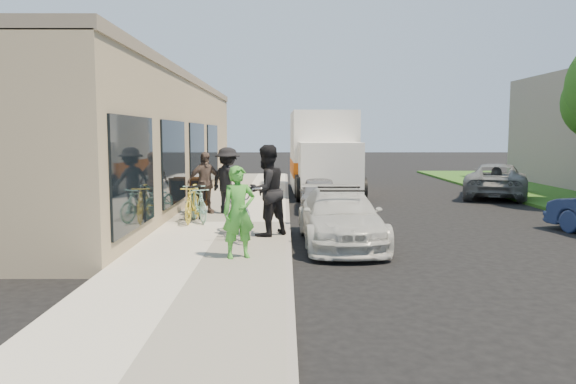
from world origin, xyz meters
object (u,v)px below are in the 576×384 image
object	(u,v)px
sedan_silver	(320,194)
bystander_b	(205,183)
cruiser_bike_a	(197,204)
bike_rack	(194,200)
bystander_a	(228,180)
sandwich_board	(199,191)
far_car_gray	(496,180)
cruiser_bike_b	(193,200)
moving_truck	(323,157)
sedan_white	(340,217)
tandem_bike	(239,211)
cruiser_bike_c	(192,203)
man_standing	(266,190)
woman_rider	(239,212)

from	to	relation	value
sedan_silver	bystander_b	distance (m)	3.74
cruiser_bike_a	bike_rack	bearing A→B (deg)	123.55
sedan_silver	bystander_a	size ratio (longest dim) A/B	1.64
sandwich_board	bystander_a	xyz separation A→B (m)	(1.05, -1.51, 0.47)
far_car_gray	cruiser_bike_b	world-z (taller)	far_car_gray
bike_rack	sedan_silver	world-z (taller)	bike_rack
sandwich_board	far_car_gray	xyz separation A→B (m)	(10.47, 3.58, 0.03)
cruiser_bike_a	moving_truck	bearing A→B (deg)	40.74
bike_rack	cruiser_bike_b	world-z (taller)	bike_rack
sedan_silver	sedan_white	bearing A→B (deg)	-87.24
sandwich_board	sedan_white	distance (m)	6.50
bike_rack	sandwich_board	xyz separation A→B (m)	(-0.35, 2.97, -0.10)
tandem_bike	bystander_a	bearing A→B (deg)	81.72
sedan_silver	cruiser_bike_b	size ratio (longest dim) A/B	1.82
bystander_b	tandem_bike	bearing A→B (deg)	-101.00
bike_rack	cruiser_bike_b	bearing A→B (deg)	101.92
cruiser_bike_b	cruiser_bike_c	world-z (taller)	cruiser_bike_c
moving_truck	cruiser_bike_c	world-z (taller)	moving_truck
moving_truck	sedan_white	bearing A→B (deg)	-93.10
sedan_silver	moving_truck	size ratio (longest dim) A/B	0.45
moving_truck	cruiser_bike_b	bearing A→B (deg)	-119.00
sandwich_board	bystander_b	size ratio (longest dim) A/B	0.51
man_standing	cruiser_bike_a	world-z (taller)	man_standing
cruiser_bike_a	cruiser_bike_c	size ratio (longest dim) A/B	0.95
cruiser_bike_a	bystander_a	world-z (taller)	bystander_a
bystander_a	cruiser_bike_c	bearing A→B (deg)	107.63
woman_rider	cruiser_bike_b	xyz separation A→B (m)	(-1.65, 5.06, -0.39)
cruiser_bike_b	sedan_white	bearing A→B (deg)	-55.30
bike_rack	cruiser_bike_a	bearing A→B (deg)	-31.02
man_standing	bike_rack	bearing A→B (deg)	-89.41
sedan_silver	sandwich_board	bearing A→B (deg)	-176.39
man_standing	cruiser_bike_b	xyz separation A→B (m)	(-2.07, 2.87, -0.55)
sandwich_board	cruiser_bike_a	xyz separation A→B (m)	(0.43, -3.02, -0.00)
bike_rack	tandem_bike	xyz separation A→B (m)	(1.30, -2.17, 0.01)
sedan_silver	cruiser_bike_a	bearing A→B (deg)	-134.52
bystander_a	sandwich_board	bearing A→B (deg)	-13.14
man_standing	cruiser_bike_b	bearing A→B (deg)	-96.60
cruiser_bike_b	bystander_b	world-z (taller)	bystander_b
far_car_gray	bike_rack	bearing A→B (deg)	55.10
sandwich_board	man_standing	size ratio (longest dim) A/B	0.44
man_standing	cruiser_bike_a	distance (m)	2.73
moving_truck	bystander_a	world-z (taller)	moving_truck
moving_truck	cruiser_bike_c	distance (m)	9.42
bike_rack	man_standing	xyz separation A→B (m)	(1.89, -2.03, 0.44)
bike_rack	bystander_b	distance (m)	1.44
bike_rack	cruiser_bike_b	size ratio (longest dim) A/B	0.55
woman_rider	far_car_gray	bearing A→B (deg)	30.36
sandwich_board	woman_rider	xyz separation A→B (m)	(1.82, -7.19, 0.37)
cruiser_bike_b	cruiser_bike_c	bearing A→B (deg)	-95.79
sedan_silver	woman_rider	world-z (taller)	woman_rider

